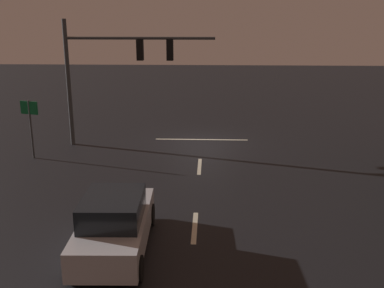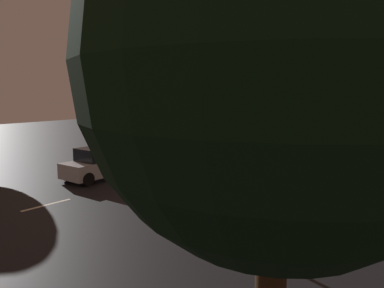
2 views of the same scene
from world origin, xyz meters
The scene contains 7 objects.
ground_plane centered at (0.00, 0.00, 0.00)m, with size 80.00×80.00×0.00m, color black.
traffic_signal_assembly centered at (4.30, 0.64, 4.26)m, with size 7.48×0.47×6.35m.
lane_dash_far centered at (0.00, 4.00, 0.00)m, with size 2.20×0.16×0.01m, color beige.
lane_dash_mid centered at (0.00, 10.00, 0.00)m, with size 2.20×0.16×0.01m, color beige.
stop_bar centered at (0.00, -0.54, 0.00)m, with size 5.00×0.16×0.01m, color beige.
car_approaching centered at (2.20, 11.49, 0.80)m, with size 2.03×4.42×1.70m.
route_sign centered at (7.85, 3.08, 1.99)m, with size 0.88×0.30×2.77m.
Camera 1 is at (-0.45, 22.81, 6.40)m, focal length 41.67 mm.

